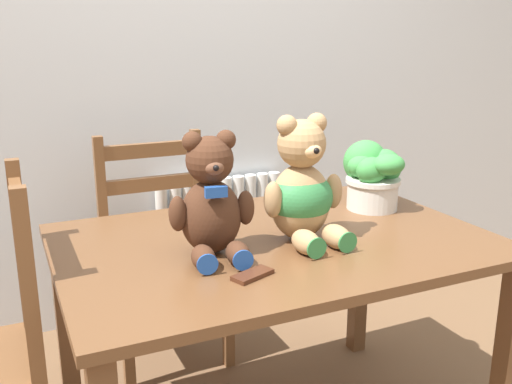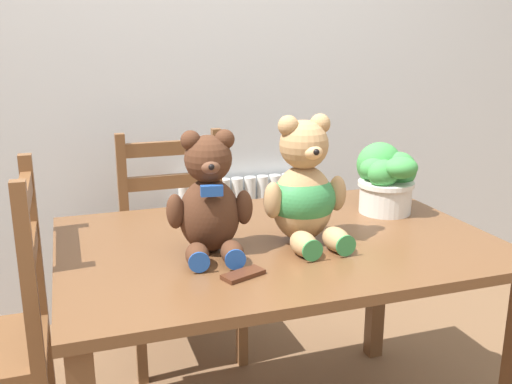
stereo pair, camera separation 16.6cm
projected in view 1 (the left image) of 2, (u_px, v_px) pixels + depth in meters
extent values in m
cube|color=silver|center=(165.00, 46.00, 2.61)|extent=(8.00, 0.04, 2.60)
cylinder|color=silver|center=(164.00, 251.00, 2.78)|extent=(0.06, 0.06, 0.67)
cylinder|color=silver|center=(177.00, 248.00, 2.81)|extent=(0.06, 0.06, 0.67)
cylinder|color=silver|center=(190.00, 246.00, 2.83)|extent=(0.06, 0.06, 0.67)
cylinder|color=silver|center=(202.00, 245.00, 2.86)|extent=(0.06, 0.06, 0.67)
cylinder|color=silver|center=(215.00, 243.00, 2.89)|extent=(0.06, 0.06, 0.67)
cylinder|color=silver|center=(227.00, 241.00, 2.91)|extent=(0.06, 0.06, 0.67)
cylinder|color=silver|center=(239.00, 239.00, 2.94)|extent=(0.06, 0.06, 0.67)
cylinder|color=silver|center=(251.00, 237.00, 2.97)|extent=(0.06, 0.06, 0.67)
cylinder|color=silver|center=(262.00, 235.00, 2.99)|extent=(0.06, 0.06, 0.67)
cylinder|color=silver|center=(274.00, 233.00, 3.02)|extent=(0.06, 0.06, 0.67)
cube|color=silver|center=(222.00, 298.00, 2.98)|extent=(0.67, 0.10, 0.04)
cube|color=brown|center=(275.00, 243.00, 1.76)|extent=(1.31, 0.89, 0.03)
cube|color=brown|center=(506.00, 367.00, 1.76)|extent=(0.06, 0.06, 0.71)
cube|color=brown|center=(67.00, 333.00, 1.97)|extent=(0.06, 0.06, 0.71)
cube|color=brown|center=(359.00, 274.00, 2.45)|extent=(0.06, 0.06, 0.71)
cube|color=brown|center=(165.00, 260.00, 2.38)|extent=(0.46, 0.41, 0.03)
cube|color=brown|center=(228.00, 319.00, 2.36)|extent=(0.04, 0.04, 0.43)
cube|color=brown|center=(128.00, 340.00, 2.19)|extent=(0.04, 0.04, 0.43)
cube|color=brown|center=(198.00, 232.00, 2.61)|extent=(0.04, 0.04, 0.95)
cube|color=brown|center=(105.00, 246.00, 2.44)|extent=(0.04, 0.04, 0.95)
cube|color=brown|center=(149.00, 150.00, 2.42)|extent=(0.38, 0.03, 0.06)
cube|color=brown|center=(150.00, 184.00, 2.46)|extent=(0.38, 0.03, 0.06)
cube|color=brown|center=(38.00, 368.00, 1.50)|extent=(0.04, 0.04, 0.99)
cube|color=brown|center=(29.00, 312.00, 1.81)|extent=(0.04, 0.04, 0.99)
cube|color=brown|center=(17.00, 201.00, 1.55)|extent=(0.03, 0.31, 0.06)
cube|color=brown|center=(24.00, 256.00, 1.59)|extent=(0.03, 0.31, 0.06)
ellipsoid|color=#472819|center=(211.00, 217.00, 1.62)|extent=(0.19, 0.17, 0.22)
sphere|color=#472819|center=(210.00, 160.00, 1.57)|extent=(0.13, 0.13, 0.13)
sphere|color=#472819|center=(226.00, 140.00, 1.57)|extent=(0.06, 0.06, 0.06)
sphere|color=#472819|center=(192.00, 142.00, 1.55)|extent=(0.06, 0.06, 0.06)
ellipsoid|color=brown|center=(214.00, 167.00, 1.53)|extent=(0.06, 0.06, 0.04)
sphere|color=black|center=(216.00, 168.00, 1.51)|extent=(0.02, 0.02, 0.02)
ellipsoid|color=#472819|center=(246.00, 208.00, 1.62)|extent=(0.06, 0.06, 0.10)
ellipsoid|color=#472819|center=(178.00, 214.00, 1.57)|extent=(0.06, 0.06, 0.10)
ellipsoid|color=#472819|center=(238.00, 253.00, 1.55)|extent=(0.08, 0.11, 0.06)
cylinder|color=#1E4793|center=(243.00, 260.00, 1.50)|extent=(0.06, 0.01, 0.06)
ellipsoid|color=#472819|center=(203.00, 257.00, 1.52)|extent=(0.08, 0.11, 0.06)
cylinder|color=#1E4793|center=(208.00, 265.00, 1.47)|extent=(0.06, 0.01, 0.06)
cube|color=#1E4793|center=(216.00, 192.00, 1.53)|extent=(0.06, 0.03, 0.03)
ellipsoid|color=tan|center=(300.00, 202.00, 1.73)|extent=(0.20, 0.17, 0.23)
sphere|color=tan|center=(302.00, 144.00, 1.68)|extent=(0.15, 0.15, 0.15)
sphere|color=tan|center=(317.00, 123.00, 1.69)|extent=(0.06, 0.06, 0.06)
sphere|color=tan|center=(287.00, 125.00, 1.65)|extent=(0.06, 0.06, 0.06)
ellipsoid|color=#E5B279|center=(311.00, 151.00, 1.64)|extent=(0.06, 0.06, 0.05)
sphere|color=black|center=(316.00, 151.00, 1.62)|extent=(0.02, 0.02, 0.02)
ellipsoid|color=tan|center=(333.00, 191.00, 1.75)|extent=(0.06, 0.06, 0.11)
ellipsoid|color=tan|center=(273.00, 200.00, 1.66)|extent=(0.06, 0.06, 0.11)
ellipsoid|color=tan|center=(336.00, 237.00, 1.67)|extent=(0.07, 0.12, 0.07)
cylinder|color=#337F42|center=(348.00, 242.00, 1.62)|extent=(0.06, 0.01, 0.06)
ellipsoid|color=tan|center=(306.00, 242.00, 1.63)|extent=(0.07, 0.12, 0.07)
cylinder|color=#337F42|center=(317.00, 248.00, 1.58)|extent=(0.06, 0.01, 0.06)
ellipsoid|color=#337F42|center=(300.00, 198.00, 1.73)|extent=(0.21, 0.18, 0.17)
cylinder|color=beige|center=(372.00, 193.00, 2.05)|extent=(0.18, 0.18, 0.11)
cylinder|color=beige|center=(373.00, 181.00, 2.04)|extent=(0.20, 0.20, 0.02)
ellipsoid|color=#3D8E42|center=(384.00, 167.00, 2.06)|extent=(0.14, 0.12, 0.13)
ellipsoid|color=#3D8E42|center=(365.00, 162.00, 2.08)|extent=(0.17, 0.14, 0.16)
ellipsoid|color=#3D8E42|center=(362.00, 166.00, 2.03)|extent=(0.11, 0.09, 0.08)
ellipsoid|color=#3D8E42|center=(372.00, 171.00, 1.99)|extent=(0.11, 0.09, 0.10)
ellipsoid|color=#3D8E42|center=(389.00, 165.00, 1.97)|extent=(0.12, 0.10, 0.07)
cube|color=#472314|center=(253.00, 275.00, 1.47)|extent=(0.12, 0.09, 0.01)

